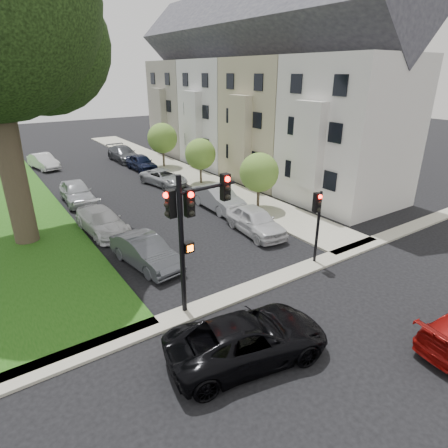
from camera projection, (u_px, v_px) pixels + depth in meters
ground at (293, 307)px, 15.29m from camera, size 140.00×140.00×0.00m
sidewalk_right at (173, 168)px, 37.15m from camera, size 3.50×44.00×0.12m
sidewalk_cross at (261, 285)px, 16.80m from camera, size 60.00×1.00×0.12m
house_a at (351, 103)px, 25.26m from camera, size 7.70×7.55×15.97m
house_b at (277, 97)px, 31.00m from camera, size 7.70×7.55×15.97m
house_c at (226, 93)px, 36.74m from camera, size 7.70×7.55×15.97m
house_d at (189, 90)px, 42.48m from camera, size 7.70×7.55×15.97m
small_tree_a at (259, 173)px, 25.11m from camera, size 2.65×2.65×3.98m
small_tree_b at (200, 154)px, 31.04m from camera, size 2.58×2.58×3.87m
small_tree_c at (162, 138)px, 36.42m from camera, size 2.91×2.91×4.36m
traffic_signal_main at (191, 219)px, 13.78m from camera, size 2.76×0.71×5.65m
traffic_signal_secondary at (317, 215)px, 17.78m from camera, size 0.50×0.41×3.77m
car_cross_near at (248, 339)px, 12.36m from camera, size 5.88×3.53×1.53m
car_parked_0 at (255, 221)px, 22.03m from camera, size 2.32×4.82×1.59m
car_parked_1 at (218, 198)px, 25.93m from camera, size 1.71×4.84×1.59m
car_parked_2 at (164, 177)px, 31.53m from camera, size 3.05×4.97×1.29m
car_parked_3 at (141, 162)px, 36.20m from camera, size 1.90×4.49×1.51m
car_parked_4 at (124, 154)px, 39.92m from camera, size 2.30×5.41×1.56m
car_parked_5 at (146, 252)px, 18.35m from camera, size 2.25×4.72×1.49m
car_parked_6 at (102, 221)px, 22.17m from camera, size 2.34×5.03×1.42m
car_parked_7 at (77, 192)px, 27.20m from camera, size 2.09×4.80×1.61m
car_parked_9 at (43, 161)px, 36.73m from camera, size 2.43×4.70×1.47m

